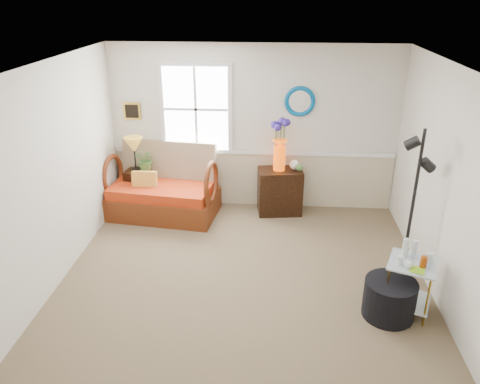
# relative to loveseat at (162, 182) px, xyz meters

# --- Properties ---
(floor) EXTENTS (4.50, 5.00, 0.01)m
(floor) POSITION_rel_loveseat_xyz_m (1.40, -2.00, -0.55)
(floor) COLOR olive
(floor) RESTS_ON ground
(ceiling) EXTENTS (4.50, 5.00, 0.01)m
(ceiling) POSITION_rel_loveseat_xyz_m (1.40, -2.00, 2.05)
(ceiling) COLOR white
(ceiling) RESTS_ON walls
(walls) EXTENTS (4.51, 5.01, 2.60)m
(walls) POSITION_rel_loveseat_xyz_m (1.40, -2.00, 0.75)
(walls) COLOR silver
(walls) RESTS_ON floor
(wainscot) EXTENTS (4.46, 0.02, 0.90)m
(wainscot) POSITION_rel_loveseat_xyz_m (1.40, 0.48, -0.10)
(wainscot) COLOR #BAAC8D
(wainscot) RESTS_ON walls
(chair_rail) EXTENTS (4.46, 0.04, 0.06)m
(chair_rail) POSITION_rel_loveseat_xyz_m (1.40, 0.47, 0.37)
(chair_rail) COLOR silver
(chair_rail) RESTS_ON walls
(window) EXTENTS (1.14, 0.06, 1.44)m
(window) POSITION_rel_loveseat_xyz_m (0.50, 0.47, 1.05)
(window) COLOR white
(window) RESTS_ON walls
(picture) EXTENTS (0.28, 0.03, 0.28)m
(picture) POSITION_rel_loveseat_xyz_m (-0.52, 0.48, 1.00)
(picture) COLOR gold
(picture) RESTS_ON walls
(mirror) EXTENTS (0.47, 0.07, 0.47)m
(mirror) POSITION_rel_loveseat_xyz_m (2.10, 0.48, 1.20)
(mirror) COLOR #006EBA
(mirror) RESTS_ON walls
(loveseat) EXTENTS (1.78, 1.15, 1.09)m
(loveseat) POSITION_rel_loveseat_xyz_m (0.00, 0.00, 0.00)
(loveseat) COLOR #5A2411
(loveseat) RESTS_ON floor
(throw_pillow) EXTENTS (0.38, 0.10, 0.38)m
(throw_pillow) POSITION_rel_loveseat_xyz_m (-0.25, -0.07, 0.00)
(throw_pillow) COLOR orange
(throw_pillow) RESTS_ON loveseat
(lamp_stand) EXTENTS (0.42, 0.42, 0.66)m
(lamp_stand) POSITION_rel_loveseat_xyz_m (-0.43, 0.23, -0.22)
(lamp_stand) COLOR #33180B
(lamp_stand) RESTS_ON floor
(table_lamp) EXTENTS (0.30, 0.30, 0.55)m
(table_lamp) POSITION_rel_loveseat_xyz_m (-0.46, 0.20, 0.38)
(table_lamp) COLOR #AF8226
(table_lamp) RESTS_ON lamp_stand
(potted_plant) EXTENTS (0.43, 0.46, 0.28)m
(potted_plant) POSITION_rel_loveseat_xyz_m (-0.29, 0.21, 0.25)
(potted_plant) COLOR #4A7839
(potted_plant) RESTS_ON lamp_stand
(cabinet) EXTENTS (0.73, 0.52, 0.73)m
(cabinet) POSITION_rel_loveseat_xyz_m (1.84, 0.22, -0.18)
(cabinet) COLOR #33180B
(cabinet) RESTS_ON floor
(flower_vase) EXTENTS (0.29, 0.29, 0.81)m
(flower_vase) POSITION_rel_loveseat_xyz_m (1.82, 0.22, 0.58)
(flower_vase) COLOR #E44906
(flower_vase) RESTS_ON cabinet
(side_table) EXTENTS (0.63, 0.63, 0.62)m
(side_table) POSITION_rel_loveseat_xyz_m (3.26, -2.19, -0.24)
(side_table) COLOR gold
(side_table) RESTS_ON floor
(tabletop_items) EXTENTS (0.47, 0.47, 0.22)m
(tabletop_items) POSITION_rel_loveseat_xyz_m (3.27, -2.20, 0.19)
(tabletop_items) COLOR silver
(tabletop_items) RESTS_ON side_table
(floor_lamp) EXTENTS (0.35, 0.35, 1.93)m
(floor_lamp) POSITION_rel_loveseat_xyz_m (3.37, -1.55, 0.42)
(floor_lamp) COLOR black
(floor_lamp) RESTS_ON floor
(ottoman) EXTENTS (0.57, 0.57, 0.43)m
(ottoman) POSITION_rel_loveseat_xyz_m (3.04, -2.30, -0.33)
(ottoman) COLOR black
(ottoman) RESTS_ON floor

